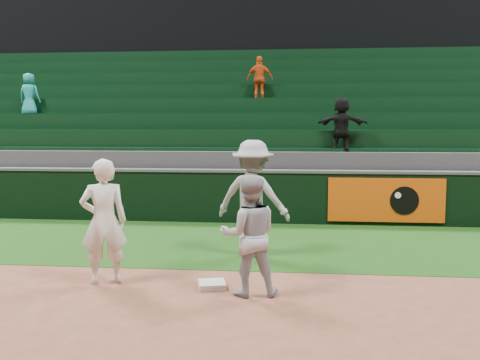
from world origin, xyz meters
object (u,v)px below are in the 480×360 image
object	(u,v)px
baserunner	(249,235)
base_coach	(253,198)
first_baseman	(104,221)
first_base	(212,285)

from	to	relation	value
baserunner	base_coach	world-z (taller)	base_coach
first_baseman	base_coach	bearing A→B (deg)	-158.81
first_baseman	baserunner	xyz separation A→B (m)	(2.13, -0.32, -0.09)
baserunner	base_coach	size ratio (longest dim) A/B	0.80
first_baseman	base_coach	distance (m)	2.73
first_base	base_coach	xyz separation A→B (m)	(0.43, 1.93, 0.98)
first_base	first_baseman	bearing A→B (deg)	177.23
first_baseman	base_coach	xyz separation A→B (m)	(2.01, 1.85, 0.11)
first_baseman	first_base	bearing A→B (deg)	155.73
first_baseman	base_coach	world-z (taller)	base_coach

